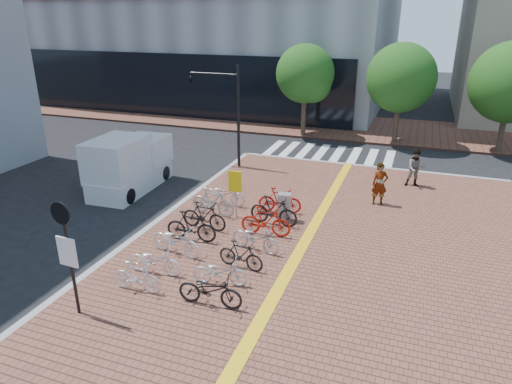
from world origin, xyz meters
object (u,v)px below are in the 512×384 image
at_px(bike_5, 213,202).
at_px(bike_12, 274,211).
at_px(bike_11, 266,221).
at_px(traffic_light_pole, 216,97).
at_px(bike_10, 255,238).
at_px(box_truck, 129,165).
at_px(bike_2, 176,240).
at_px(yellow_sign, 235,186).
at_px(bike_8, 220,271).
at_px(bike_13, 280,200).
at_px(notice_sign, 67,245).
at_px(bike_1, 155,260).
at_px(bike_9, 241,255).
at_px(bike_0, 137,277).
at_px(pedestrian_b, 416,168).
at_px(utility_box, 284,207).
at_px(bike_7, 210,290).
at_px(bike_4, 204,216).
at_px(bike_3, 191,226).
at_px(pedestrian_a, 380,184).

xyz_separation_m(bike_5, bike_12, (2.60, -0.03, 0.01)).
relative_size(bike_11, traffic_light_pole, 0.36).
distance_m(bike_10, box_truck, 8.66).
relative_size(bike_2, yellow_sign, 0.98).
distance_m(bike_8, bike_13, 5.78).
distance_m(bike_12, notice_sign, 8.10).
height_order(bike_1, yellow_sign, yellow_sign).
bearing_deg(bike_9, bike_2, 94.43).
relative_size(bike_9, box_truck, 0.34).
xyz_separation_m(bike_12, traffic_light_pole, (-5.21, 6.32, 3.08)).
distance_m(bike_5, bike_11, 2.79).
distance_m(bike_2, bike_11, 3.40).
relative_size(bike_0, bike_5, 0.82).
bearing_deg(pedestrian_b, bike_9, -126.74).
height_order(bike_11, utility_box, bike_11).
distance_m(bike_0, bike_7, 2.35).
bearing_deg(traffic_light_pole, bike_12, -50.47).
distance_m(bike_2, yellow_sign, 3.64).
distance_m(bike_5, traffic_light_pole, 7.48).
bearing_deg(utility_box, bike_4, -145.37).
height_order(bike_8, bike_11, bike_11).
relative_size(bike_0, bike_4, 0.86).
bearing_deg(bike_11, bike_3, 115.19).
bearing_deg(bike_1, utility_box, -31.73).
bearing_deg(bike_4, bike_1, -177.22).
bearing_deg(bike_1, bike_5, -2.34).
xyz_separation_m(bike_8, bike_13, (0.10, 5.77, 0.09)).
distance_m(bike_5, utility_box, 2.92).
relative_size(bike_11, bike_13, 1.06).
bearing_deg(bike_4, notice_sign, 174.69).
distance_m(bike_8, notice_sign, 4.41).
xyz_separation_m(bike_8, yellow_sign, (-1.40, 4.67, 0.93)).
distance_m(bike_8, traffic_light_pole, 12.39).
distance_m(bike_0, bike_9, 3.29).
relative_size(bike_0, bike_13, 0.89).
distance_m(bike_13, pedestrian_a, 4.40).
height_order(bike_5, bike_12, bike_12).
xyz_separation_m(bike_3, yellow_sign, (0.75, 2.39, 0.80)).
distance_m(bike_7, pedestrian_a, 9.86).
xyz_separation_m(bike_3, bike_4, (0.02, 1.02, -0.02)).
bearing_deg(bike_12, bike_3, 137.83).
height_order(bike_4, yellow_sign, yellow_sign).
height_order(bike_3, bike_4, bike_3).
distance_m(bike_1, bike_5, 4.72).
height_order(bike_9, notice_sign, notice_sign).
bearing_deg(bike_3, bike_0, 175.30).
bearing_deg(bike_2, bike_11, -37.64).
distance_m(bike_3, utility_box, 3.88).
bearing_deg(bike_5, box_truck, 76.82).
relative_size(yellow_sign, notice_sign, 0.60).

